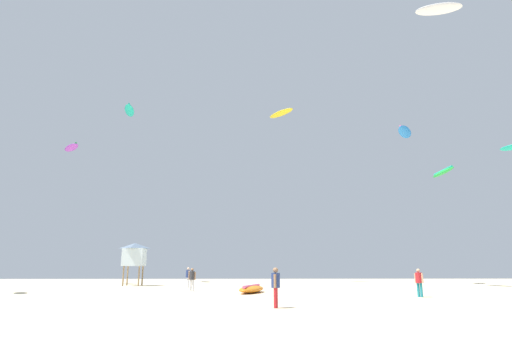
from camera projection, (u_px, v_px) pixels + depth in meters
The scene contains 13 objects.
ground_plane at pixel (271, 321), 13.15m from camera, with size 120.00×120.00×0.00m, color beige.
person_foreground at pixel (276, 284), 17.72m from camera, with size 0.37×0.54×1.65m.
person_midground at pixel (188, 276), 36.96m from camera, with size 0.40×0.52×1.75m.
person_left at pixel (192, 278), 31.31m from camera, with size 0.55×0.38×1.67m.
person_right at pixel (419, 280), 24.59m from camera, with size 0.39×0.43×1.62m.
kite_grounded_near at pixel (252, 289), 28.81m from camera, with size 2.43×4.75×0.54m.
lifeguard_tower at pixel (134, 254), 41.90m from camera, with size 2.30×2.30×4.15m.
kite_aloft_1 at pixel (71, 148), 47.75m from camera, with size 3.11×3.64×0.46m.
kite_aloft_2 at pixel (129, 111), 56.53m from camera, with size 2.31×4.68×0.73m.
kite_aloft_3 at pixel (405, 132), 49.77m from camera, with size 3.58×4.38×1.11m.
kite_aloft_4 at pixel (281, 113), 57.49m from camera, with size 3.69×4.34×0.53m.
kite_aloft_5 at pixel (443, 172), 42.27m from camera, with size 1.22×4.11×0.89m.
kite_aloft_6 at pixel (439, 9), 33.87m from camera, with size 3.74×1.97×0.80m.
Camera 1 is at (-0.89, -13.88, 1.57)m, focal length 29.47 mm.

